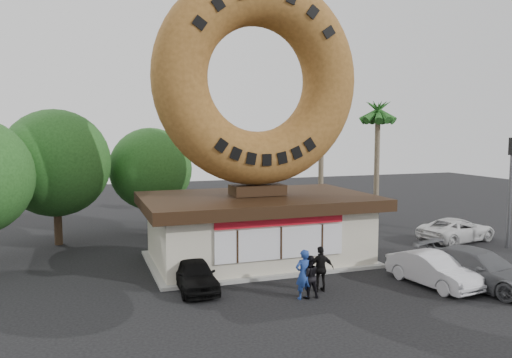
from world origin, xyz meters
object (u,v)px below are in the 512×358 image
object	(u,v)px
person_left	(304,274)
car_silver	(433,270)
street_lamp	(181,160)
traffic_signal	(511,178)
person_right	(321,269)
car_white	(457,230)
donut_shop	(258,226)
giant_donut	(257,79)
car_grey	(479,269)
car_black	(194,274)
person_center	(309,277)

from	to	relation	value
person_left	car_silver	size ratio (longest dim) A/B	0.47
street_lamp	traffic_signal	distance (m)	19.90
person_right	car_white	size ratio (longest dim) A/B	0.38
donut_shop	car_silver	xyz separation A→B (m)	(5.55, -6.22, -1.08)
giant_donut	traffic_signal	xyz separation A→B (m)	(14.00, -2.01, -5.04)
car_grey	donut_shop	bearing A→B (deg)	120.50
giant_donut	person_right	xyz separation A→B (m)	(0.82, -5.33, -7.99)
car_grey	car_white	distance (m)	8.84
car_silver	giant_donut	bearing A→B (deg)	123.42
donut_shop	traffic_signal	size ratio (longest dim) A/B	1.84
person_left	car_black	distance (m)	4.50
donut_shop	street_lamp	bearing A→B (deg)	100.50
donut_shop	street_lamp	world-z (taller)	street_lamp
street_lamp	person_right	world-z (taller)	street_lamp
person_center	car_black	xyz separation A→B (m)	(-3.96, 2.47, -0.20)
person_left	person_center	size ratio (longest dim) A/B	1.15
giant_donut	donut_shop	bearing A→B (deg)	-90.00
person_left	car_grey	world-z (taller)	person_left
traffic_signal	person_center	size ratio (longest dim) A/B	3.61
person_right	car_silver	xyz separation A→B (m)	(4.73, -0.90, -0.24)
person_right	car_silver	world-z (taller)	person_right
person_center	car_silver	distance (m)	5.54
person_center	car_black	world-z (taller)	person_center
street_lamp	car_black	size ratio (longest dim) A/B	2.13
donut_shop	car_silver	distance (m)	8.40
giant_donut	car_silver	distance (m)	11.72
car_silver	car_white	xyz separation A→B (m)	(6.89, 6.43, -0.01)
traffic_signal	person_right	size ratio (longest dim) A/B	3.30
car_grey	car_white	xyz separation A→B (m)	(5.17, 7.17, -0.09)
traffic_signal	person_center	xyz separation A→B (m)	(-13.98, -3.88, -3.03)
street_lamp	person_right	bearing A→B (deg)	-80.10
person_center	car_black	bearing A→B (deg)	-26.94
person_left	person_center	bearing A→B (deg)	-173.71
person_left	car_silver	distance (m)	5.78
traffic_signal	car_white	distance (m)	4.18
car_black	giant_donut	bearing A→B (deg)	41.40
person_right	person_left	bearing A→B (deg)	37.87
car_grey	giant_donut	bearing A→B (deg)	120.43
street_lamp	car_grey	distance (m)	19.63
car_grey	person_right	bearing A→B (deg)	149.97
person_center	car_silver	bearing A→B (deg)	-178.46
donut_shop	traffic_signal	world-z (taller)	traffic_signal
person_right	donut_shop	bearing A→B (deg)	-73.47
giant_donut	car_silver	xyz separation A→B (m)	(5.55, -6.23, -8.23)
car_silver	person_left	bearing A→B (deg)	168.82
car_silver	car_grey	distance (m)	1.88
giant_donut	car_black	distance (m)	9.78
car_black	person_right	bearing A→B (deg)	-21.51
person_center	car_silver	size ratio (longest dim) A/B	0.40
car_black	car_silver	xyz separation A→B (m)	(9.49, -2.81, 0.05)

